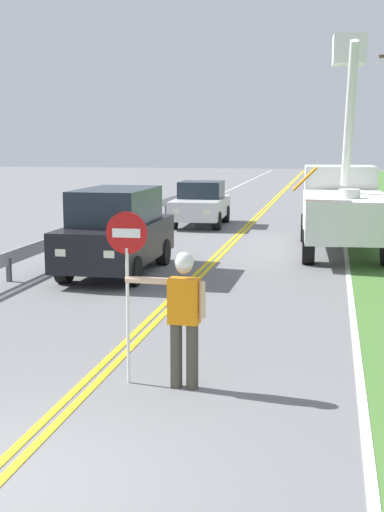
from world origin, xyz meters
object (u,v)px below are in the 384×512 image
at_px(flagger_worker, 183,311).
at_px(oncoming_suv_nearest, 117,231).
at_px(stop_sign_paddle, 127,259).
at_px(utility_bucket_truck, 343,203).
at_px(oncoming_sedan_second, 201,204).

distance_m(flagger_worker, oncoming_suv_nearest, 8.47).
bearing_deg(stop_sign_paddle, flagger_worker, -3.26).
bearing_deg(utility_bucket_truck, stop_sign_paddle, -103.20).
bearing_deg(oncoming_suv_nearest, flagger_worker, -66.94).
relative_size(flagger_worker, stop_sign_paddle, 0.78).
xyz_separation_m(stop_sign_paddle, utility_bucket_truck, (2.95, 12.58, -0.27)).
xyz_separation_m(flagger_worker, oncoming_suv_nearest, (-3.32, 7.79, 0.01)).
xyz_separation_m(stop_sign_paddle, oncoming_sedan_second, (-2.36, 18.11, -0.88)).
distance_m(stop_sign_paddle, utility_bucket_truck, 12.93).
relative_size(stop_sign_paddle, oncoming_sedan_second, 0.56).
relative_size(flagger_worker, utility_bucket_truck, 0.26).
height_order(flagger_worker, oncoming_suv_nearest, oncoming_suv_nearest).
relative_size(oncoming_suv_nearest, oncoming_sedan_second, 1.11).
bearing_deg(flagger_worker, stop_sign_paddle, 176.74).
xyz_separation_m(utility_bucket_truck, oncoming_suv_nearest, (-5.50, -4.83, -0.38)).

